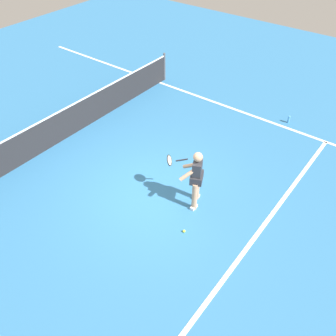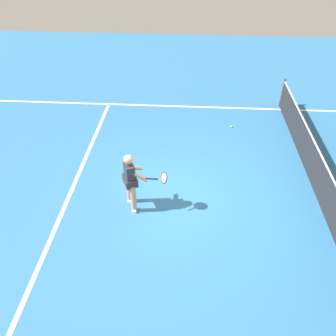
% 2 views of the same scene
% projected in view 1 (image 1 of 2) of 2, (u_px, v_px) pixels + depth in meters
% --- Properties ---
extents(ground_plane, '(27.08, 27.08, 0.00)m').
position_uv_depth(ground_plane, '(153.00, 195.00, 9.44)').
color(ground_plane, teal).
extents(service_line_marking, '(9.78, 0.10, 0.01)m').
position_uv_depth(service_line_marking, '(249.00, 246.00, 8.19)').
color(service_line_marking, white).
rests_on(service_line_marking, ground).
extents(sideline_right_marking, '(0.10, 18.83, 0.01)m').
position_uv_depth(sideline_right_marking, '(246.00, 113.00, 12.43)').
color(sideline_right_marking, white).
rests_on(sideline_right_marking, ground).
extents(court_net, '(10.46, 0.08, 1.05)m').
position_uv_depth(court_net, '(55.00, 129.00, 10.82)').
color(court_net, '#4C4C51').
rests_on(court_net, ground).
extents(tennis_player, '(0.67, 1.12, 1.55)m').
position_uv_depth(tennis_player, '(195.00, 177.00, 8.68)').
color(tennis_player, tan).
rests_on(tennis_player, ground).
extents(tennis_ball_near, '(0.07, 0.07, 0.07)m').
position_uv_depth(tennis_ball_near, '(184.00, 231.00, 8.47)').
color(tennis_ball_near, '#D1E533').
rests_on(tennis_ball_near, ground).
extents(water_bottle, '(0.07, 0.07, 0.24)m').
position_uv_depth(water_bottle, '(289.00, 119.00, 11.92)').
color(water_bottle, '#4C9EE5').
rests_on(water_bottle, ground).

